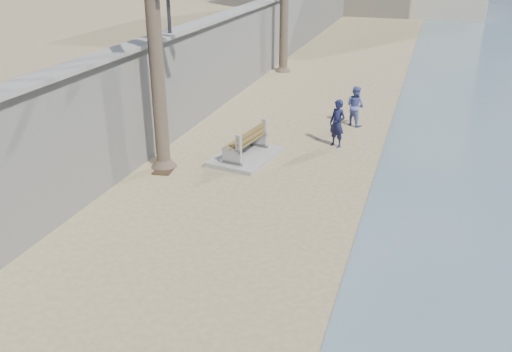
{
  "coord_description": "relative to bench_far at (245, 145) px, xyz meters",
  "views": [
    {
      "loc": [
        3.21,
        -4.36,
        6.45
      ],
      "look_at": [
        -0.5,
        7.0,
        1.2
      ],
      "focal_mm": 38.0,
      "sensor_mm": 36.0,
      "label": 1
    }
  ],
  "objects": [
    {
      "name": "seawall",
      "position": [
        -3.1,
        9.17,
        1.31
      ],
      "size": [
        0.45,
        70.0,
        3.5
      ],
      "primitive_type": "cube",
      "color": "gray",
      "rests_on": "ground_plane"
    },
    {
      "name": "wall_cap",
      "position": [
        -3.1,
        9.17,
        3.11
      ],
      "size": [
        0.8,
        70.0,
        0.12
      ],
      "primitive_type": "cube",
      "color": "gray",
      "rests_on": "seawall"
    },
    {
      "name": "bench_far",
      "position": [
        0.0,
        0.0,
        0.0
      ],
      "size": [
        1.99,
        2.63,
        1.01
      ],
      "color": "gray",
      "rests_on": "ground_plane"
    },
    {
      "name": "person_a",
      "position": [
        2.55,
        2.0,
        0.49
      ],
      "size": [
        0.8,
        0.71,
        1.85
      ],
      "primitive_type": "imported",
      "rotation": [
        0.0,
        0.0,
        -0.49
      ],
      "color": "#141638",
      "rests_on": "ground_plane"
    },
    {
      "name": "person_b",
      "position": [
        2.78,
        4.47,
        0.39
      ],
      "size": [
        1.0,
        0.95,
        1.65
      ],
      "primitive_type": "imported",
      "rotation": [
        0.0,
        0.0,
        2.57
      ],
      "color": "#4D599F",
      "rests_on": "ground_plane"
    },
    {
      "name": "debris_c",
      "position": [
        -2.02,
        -1.74,
        -0.42
      ],
      "size": [
        0.63,
        0.74,
        0.03
      ],
      "primitive_type": "cube",
      "rotation": [
        0.0,
        0.0,
        4.85
      ],
      "color": "#382616",
      "rests_on": "ground_plane"
    }
  ]
}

